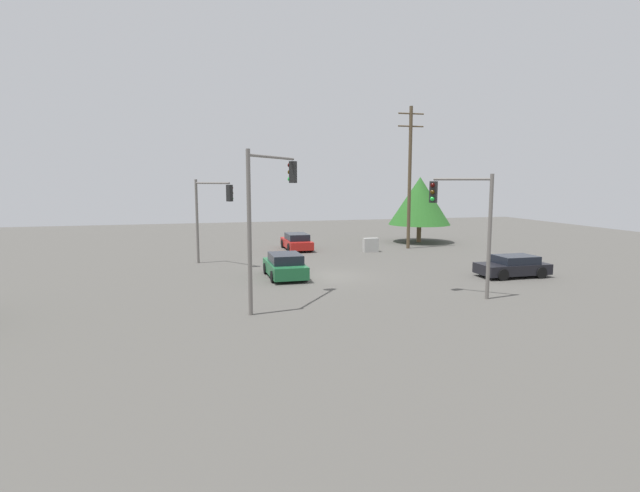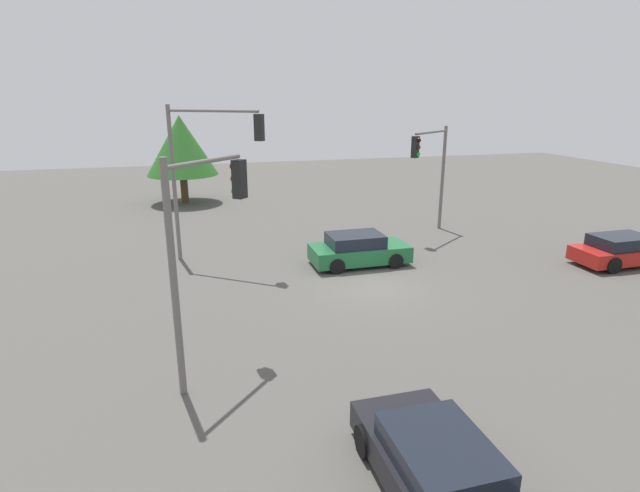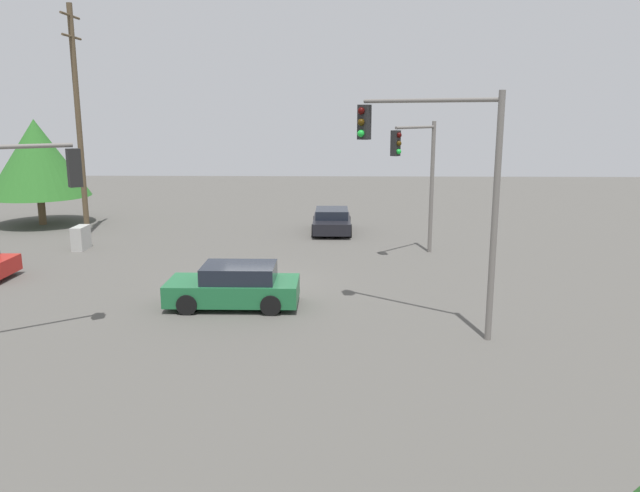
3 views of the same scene
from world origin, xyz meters
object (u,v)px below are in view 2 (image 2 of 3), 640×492
(sedan_red, at_px, (623,250))
(sedan_dark, at_px, (435,465))
(traffic_signal_cross, at_px, (202,229))
(traffic_signal_aux, at_px, (432,162))
(traffic_signal_main, at_px, (205,157))
(sedan_green, at_px, (358,250))

(sedan_red, xyz_separation_m, sedan_dark, (-9.92, 14.51, -0.04))
(traffic_signal_cross, height_order, traffic_signal_aux, traffic_signal_cross)
(sedan_red, xyz_separation_m, traffic_signal_main, (5.07, 17.66, 4.09))
(sedan_red, xyz_separation_m, traffic_signal_cross, (-4.38, 18.27, 3.37))
(traffic_signal_main, height_order, traffic_signal_aux, traffic_signal_main)
(sedan_dark, relative_size, traffic_signal_cross, 0.69)
(sedan_green, height_order, sedan_dark, sedan_green)
(sedan_green, bearing_deg, traffic_signal_main, -107.08)
(traffic_signal_aux, bearing_deg, sedan_dark, 26.94)
(traffic_signal_cross, bearing_deg, sedan_red, -33.37)
(sedan_red, distance_m, sedan_dark, 17.58)
(sedan_red, bearing_deg, traffic_signal_cross, -76.52)
(traffic_signal_aux, bearing_deg, sedan_green, -0.41)
(sedan_green, relative_size, sedan_red, 0.96)
(sedan_dark, height_order, traffic_signal_aux, traffic_signal_aux)
(sedan_dark, bearing_deg, sedan_green, 76.40)
(traffic_signal_main, bearing_deg, traffic_signal_aux, 46.13)
(sedan_green, bearing_deg, sedan_dark, -13.60)
(sedan_dark, distance_m, traffic_signal_aux, 19.32)
(traffic_signal_cross, bearing_deg, sedan_dark, -102.67)
(sedan_green, bearing_deg, sedan_red, 74.57)
(traffic_signal_cross, xyz_separation_m, traffic_signal_aux, (11.44, -12.37, -0.11))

